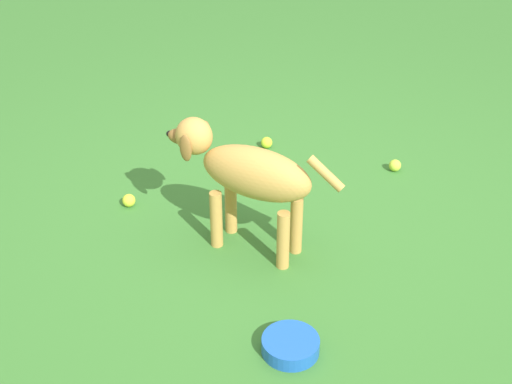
% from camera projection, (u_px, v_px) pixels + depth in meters
% --- Properties ---
extents(ground, '(14.00, 14.00, 0.00)m').
position_uv_depth(ground, '(283.00, 229.00, 3.30)').
color(ground, '#38722D').
extents(dog, '(0.86, 0.30, 0.59)m').
position_uv_depth(dog, '(246.00, 172.00, 2.99)').
color(dog, '#C69347').
rests_on(dog, ground).
extents(tennis_ball_0, '(0.07, 0.07, 0.07)m').
position_uv_depth(tennis_ball_0, '(395.00, 165.00, 3.77)').
color(tennis_ball_0, '#BFDA3B').
rests_on(tennis_ball_0, ground).
extents(tennis_ball_1, '(0.07, 0.07, 0.07)m').
position_uv_depth(tennis_ball_1, '(267.00, 143.00, 4.00)').
color(tennis_ball_1, '#C7E32E').
rests_on(tennis_ball_1, ground).
extents(tennis_ball_2, '(0.07, 0.07, 0.07)m').
position_uv_depth(tennis_ball_2, '(129.00, 200.00, 3.46)').
color(tennis_ball_2, '#CCD933').
rests_on(tennis_ball_2, ground).
extents(water_bowl, '(0.22, 0.22, 0.06)m').
position_uv_depth(water_bowl, '(290.00, 345.00, 2.59)').
color(water_bowl, blue).
rests_on(water_bowl, ground).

